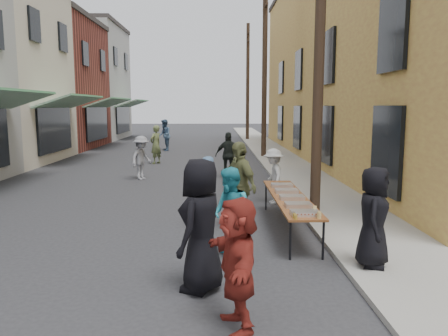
{
  "coord_description": "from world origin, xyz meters",
  "views": [
    {
      "loc": [
        1.82,
        -7.7,
        2.69
      ],
      "look_at": [
        1.99,
        2.04,
        1.3
      ],
      "focal_mm": 35.0,
      "sensor_mm": 36.0,
      "label": 1
    }
  ],
  "objects_px": {
    "utility_pole_near": "(320,29)",
    "catering_tray_sausage": "(305,213)",
    "serving_table": "(289,198)",
    "guest_front_c": "(230,214)",
    "server": "(373,217)",
    "guest_front_a": "(201,225)",
    "utility_pole_far": "(248,83)",
    "utility_pole_mid": "(265,70)"
  },
  "relations": [
    {
      "from": "utility_pole_near",
      "to": "catering_tray_sausage",
      "type": "height_order",
      "value": "utility_pole_near"
    },
    {
      "from": "serving_table",
      "to": "guest_front_c",
      "type": "bearing_deg",
      "value": -126.03
    },
    {
      "from": "serving_table",
      "to": "server",
      "type": "relative_size",
      "value": 2.45
    },
    {
      "from": "utility_pole_near",
      "to": "guest_front_a",
      "type": "relative_size",
      "value": 4.62
    },
    {
      "from": "serving_table",
      "to": "catering_tray_sausage",
      "type": "xyz_separation_m",
      "value": [
        -0.0,
        -1.65,
        0.08
      ]
    },
    {
      "from": "utility_pole_far",
      "to": "catering_tray_sausage",
      "type": "xyz_separation_m",
      "value": [
        -0.9,
        -27.11,
        -3.71
      ]
    },
    {
      "from": "catering_tray_sausage",
      "to": "guest_front_c",
      "type": "xyz_separation_m",
      "value": [
        -1.35,
        -0.2,
        0.03
      ]
    },
    {
      "from": "utility_pole_near",
      "to": "guest_front_c",
      "type": "relative_size",
      "value": 5.48
    },
    {
      "from": "utility_pole_mid",
      "to": "serving_table",
      "type": "xyz_separation_m",
      "value": [
        -0.9,
        -13.46,
        -3.79
      ]
    },
    {
      "from": "guest_front_c",
      "to": "utility_pole_mid",
      "type": "bearing_deg",
      "value": 153.6
    },
    {
      "from": "guest_front_c",
      "to": "server",
      "type": "bearing_deg",
      "value": 57.48
    },
    {
      "from": "utility_pole_far",
      "to": "guest_front_c",
      "type": "relative_size",
      "value": 5.48
    },
    {
      "from": "utility_pole_mid",
      "to": "guest_front_c",
      "type": "height_order",
      "value": "utility_pole_mid"
    },
    {
      "from": "server",
      "to": "guest_front_c",
      "type": "bearing_deg",
      "value": 97.59
    },
    {
      "from": "utility_pole_far",
      "to": "guest_front_c",
      "type": "distance_m",
      "value": 27.65
    },
    {
      "from": "utility_pole_near",
      "to": "server",
      "type": "distance_m",
      "value": 5.3
    },
    {
      "from": "utility_pole_near",
      "to": "server",
      "type": "bearing_deg",
      "value": -89.27
    },
    {
      "from": "utility_pole_far",
      "to": "guest_front_c",
      "type": "bearing_deg",
      "value": -94.7
    },
    {
      "from": "utility_pole_mid",
      "to": "server",
      "type": "relative_size",
      "value": 5.5
    },
    {
      "from": "server",
      "to": "utility_pole_far",
      "type": "bearing_deg",
      "value": 22.15
    },
    {
      "from": "guest_front_a",
      "to": "server",
      "type": "xyz_separation_m",
      "value": [
        2.75,
        0.66,
        -0.06
      ]
    },
    {
      "from": "serving_table",
      "to": "server",
      "type": "height_order",
      "value": "server"
    },
    {
      "from": "guest_front_c",
      "to": "serving_table",
      "type": "bearing_deg",
      "value": 125.9
    },
    {
      "from": "serving_table",
      "to": "utility_pole_far",
      "type": "bearing_deg",
      "value": 87.98
    },
    {
      "from": "utility_pole_mid",
      "to": "server",
      "type": "height_order",
      "value": "utility_pole_mid"
    },
    {
      "from": "utility_pole_near",
      "to": "utility_pole_mid",
      "type": "xyz_separation_m",
      "value": [
        0.0,
        12.0,
        0.0
      ]
    },
    {
      "from": "guest_front_c",
      "to": "server",
      "type": "relative_size",
      "value": 1.0
    },
    {
      "from": "serving_table",
      "to": "guest_front_c",
      "type": "xyz_separation_m",
      "value": [
        -1.35,
        -1.85,
        0.11
      ]
    },
    {
      "from": "utility_pole_mid",
      "to": "utility_pole_far",
      "type": "bearing_deg",
      "value": 90.0
    },
    {
      "from": "utility_pole_far",
      "to": "guest_front_a",
      "type": "bearing_deg",
      "value": -95.4
    },
    {
      "from": "utility_pole_far",
      "to": "server",
      "type": "xyz_separation_m",
      "value": [
        0.05,
        -27.9,
        -3.58
      ]
    },
    {
      "from": "server",
      "to": "catering_tray_sausage",
      "type": "bearing_deg",
      "value": 72.06
    },
    {
      "from": "guest_front_c",
      "to": "server",
      "type": "distance_m",
      "value": 2.37
    },
    {
      "from": "catering_tray_sausage",
      "to": "utility_pole_far",
      "type": "bearing_deg",
      "value": 88.11
    },
    {
      "from": "serving_table",
      "to": "guest_front_c",
      "type": "height_order",
      "value": "guest_front_c"
    },
    {
      "from": "utility_pole_far",
      "to": "serving_table",
      "type": "xyz_separation_m",
      "value": [
        -0.9,
        -25.46,
        -3.79
      ]
    },
    {
      "from": "utility_pole_mid",
      "to": "utility_pole_far",
      "type": "height_order",
      "value": "same"
    },
    {
      "from": "utility_pole_far",
      "to": "serving_table",
      "type": "bearing_deg",
      "value": -92.02
    },
    {
      "from": "catering_tray_sausage",
      "to": "server",
      "type": "xyz_separation_m",
      "value": [
        0.95,
        -0.79,
        0.13
      ]
    },
    {
      "from": "utility_pole_far",
      "to": "guest_front_a",
      "type": "distance_m",
      "value": 28.9
    },
    {
      "from": "guest_front_c",
      "to": "server",
      "type": "height_order",
      "value": "server"
    },
    {
      "from": "utility_pole_near",
      "to": "utility_pole_far",
      "type": "bearing_deg",
      "value": 90.0
    }
  ]
}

